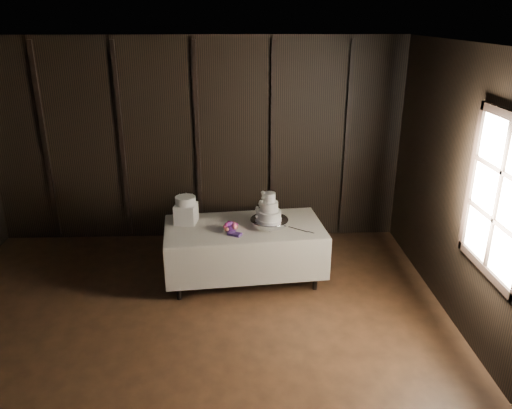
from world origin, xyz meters
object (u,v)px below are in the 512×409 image
at_px(display_table, 244,251).
at_px(cake_stand, 269,223).
at_px(wedding_cake, 267,209).
at_px(small_cake, 185,201).
at_px(bouquet, 231,227).
at_px(box_pedestal, 186,213).

bearing_deg(display_table, cake_stand, -6.84).
xyz_separation_m(cake_stand, wedding_cake, (-0.03, -0.01, 0.18)).
distance_m(wedding_cake, small_cake, 1.04).
relative_size(display_table, cake_stand, 4.31).
bearing_deg(bouquet, small_cake, 152.54).
relative_size(display_table, box_pedestal, 8.02).
height_order(display_table, cake_stand, cake_stand).
bearing_deg(display_table, wedding_cake, -9.84).
bearing_deg(small_cake, display_table, -10.93).
height_order(box_pedestal, small_cake, small_cake).
distance_m(wedding_cake, bouquet, 0.51).
distance_m(display_table, small_cake, 0.99).
height_order(cake_stand, box_pedestal, box_pedestal).
bearing_deg(display_table, small_cake, 163.21).
height_order(cake_stand, small_cake, small_cake).
bearing_deg(cake_stand, wedding_cake, -150.26).
xyz_separation_m(display_table, box_pedestal, (-0.74, 0.14, 0.47)).
bearing_deg(wedding_cake, box_pedestal, 175.31).
distance_m(display_table, cake_stand, 0.50).
xyz_separation_m(box_pedestal, small_cake, (0.00, 0.00, 0.18)).
xyz_separation_m(display_table, cake_stand, (0.32, -0.01, 0.39)).
bearing_deg(box_pedestal, cake_stand, -7.98).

